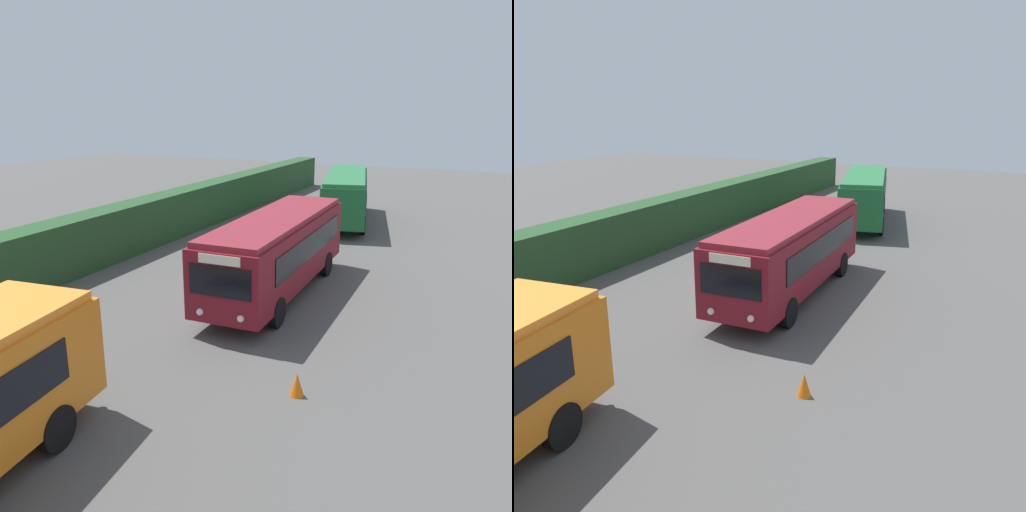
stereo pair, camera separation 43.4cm
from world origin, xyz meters
The scene contains 5 objects.
ground_plane centered at (0.00, 0.00, 0.00)m, with size 87.88×87.88×0.00m, color #514F4C.
bus_maroon centered at (1.30, -0.95, 1.74)m, with size 9.53×2.89×3.00m.
bus_green centered at (14.55, 0.31, 1.72)m, with size 9.81×4.66×2.95m.
hedge_row centered at (0.00, 7.79, 1.18)m, with size 55.94×1.48×2.36m, color #264A26.
traffic_cone centered at (-5.16, -4.34, 0.30)m, with size 0.36×0.36×0.60m, color orange.
Camera 2 is at (-15.91, -8.88, 7.02)m, focal length 37.16 mm.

